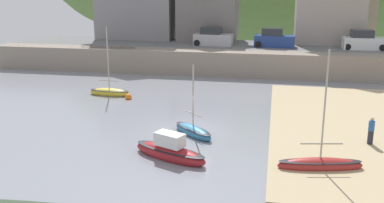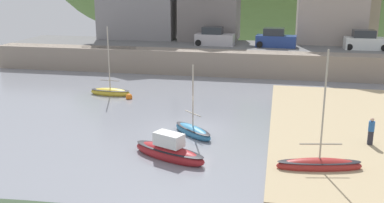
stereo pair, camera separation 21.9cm
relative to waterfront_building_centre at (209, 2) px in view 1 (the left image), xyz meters
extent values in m
cube|color=gray|center=(2.69, -25.20, -6.72)|extent=(48.00, 40.00, 0.06)
cube|color=gray|center=(2.69, -8.20, -5.49)|extent=(48.00, 2.40, 2.40)
cube|color=#606060|center=(2.69, -4.50, -4.34)|extent=(48.00, 9.00, 0.10)
cube|color=gray|center=(-8.50, 0.00, -0.33)|extent=(8.93, 5.40, 7.92)
cube|color=slate|center=(0.00, 0.00, -1.23)|extent=(6.55, 5.71, 6.11)
cube|color=#A19387|center=(13.40, 0.00, 0.38)|extent=(7.17, 5.45, 9.35)
ellipsoid|color=#A12624|center=(10.29, -30.11, -6.46)|extent=(4.41, 1.67, 0.84)
ellipsoid|color=black|center=(10.29, -30.11, -6.23)|extent=(4.33, 1.64, 0.12)
cylinder|color=#B2A893|center=(10.29, -30.11, -3.28)|extent=(0.09, 0.09, 5.51)
cylinder|color=gray|center=(10.29, -30.11, -5.28)|extent=(2.09, 0.45, 0.07)
ellipsoid|color=maroon|center=(2.48, -30.05, -6.43)|extent=(4.63, 2.93, 0.94)
ellipsoid|color=black|center=(2.48, -30.05, -6.17)|extent=(4.53, 2.87, 0.12)
cube|color=silver|center=(2.48, -30.05, -5.61)|extent=(1.79, 1.40, 0.71)
ellipsoid|color=gold|center=(-5.53, -17.88, -6.48)|extent=(3.51, 1.21, 0.75)
ellipsoid|color=black|center=(-5.53, -17.88, -6.28)|extent=(3.44, 1.18, 0.12)
cylinder|color=#B2A893|center=(-5.53, -17.88, -3.58)|extent=(0.09, 0.09, 5.05)
cylinder|color=gray|center=(-5.53, -17.88, -5.46)|extent=(1.68, 0.16, 0.07)
ellipsoid|color=teal|center=(3.03, -26.16, -6.48)|extent=(3.13, 3.02, 0.74)
ellipsoid|color=black|center=(3.03, -26.16, -6.28)|extent=(3.07, 2.96, 0.12)
cylinder|color=#B2A893|center=(3.03, -26.16, -4.20)|extent=(0.09, 0.09, 3.83)
cylinder|color=gray|center=(3.03, -26.16, -5.30)|extent=(1.19, 1.13, 0.07)
cube|color=#B5B1B5|center=(1.24, -4.50, -3.69)|extent=(4.18, 1.91, 1.20)
cube|color=#282D33|center=(0.99, -4.50, -2.74)|extent=(2.18, 1.61, 0.80)
cylinder|color=black|center=(2.89, -3.70, -3.97)|extent=(0.64, 0.22, 0.64)
cylinder|color=black|center=(2.89, -5.30, -3.97)|extent=(0.64, 0.22, 0.64)
cylinder|color=black|center=(-0.41, -3.70, -3.97)|extent=(0.64, 0.22, 0.64)
cylinder|color=black|center=(-0.41, -5.30, -3.97)|extent=(0.64, 0.22, 0.64)
cube|color=navy|center=(7.67, -4.50, -3.69)|extent=(4.21, 1.98, 1.20)
cube|color=#282D33|center=(7.42, -4.50, -2.74)|extent=(2.20, 1.64, 0.80)
cylinder|color=black|center=(9.32, -3.70, -3.97)|extent=(0.64, 0.22, 0.64)
cylinder|color=black|center=(9.32, -5.30, -3.97)|extent=(0.64, 0.22, 0.64)
cylinder|color=black|center=(6.02, -3.70, -3.97)|extent=(0.64, 0.22, 0.64)
cylinder|color=black|center=(6.02, -5.30, -3.97)|extent=(0.64, 0.22, 0.64)
cube|color=silver|center=(16.53, -4.50, -3.69)|extent=(4.15, 1.83, 1.20)
cube|color=#282D33|center=(16.28, -4.50, -2.74)|extent=(2.15, 1.57, 0.80)
cylinder|color=black|center=(18.18, -3.70, -3.97)|extent=(0.64, 0.22, 0.64)
cylinder|color=black|center=(18.18, -5.30, -3.97)|extent=(0.64, 0.22, 0.64)
cylinder|color=black|center=(14.88, -3.70, -3.97)|extent=(0.64, 0.22, 0.64)
cylinder|color=black|center=(14.88, -5.30, -3.97)|extent=(0.64, 0.22, 0.64)
cube|color=#282833|center=(13.44, -26.07, -6.18)|extent=(0.28, 0.20, 0.82)
cylinder|color=#23569E|center=(13.44, -26.07, -5.48)|extent=(0.34, 0.34, 0.58)
sphere|color=#D1A889|center=(13.44, -26.07, -5.08)|extent=(0.22, 0.22, 0.22)
sphere|color=orange|center=(-3.61, -18.77, -6.53)|extent=(0.53, 0.53, 0.53)
camera|label=1|loc=(7.78, -51.92, 2.75)|focal=41.94mm
camera|label=2|loc=(7.99, -51.88, 2.75)|focal=41.94mm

